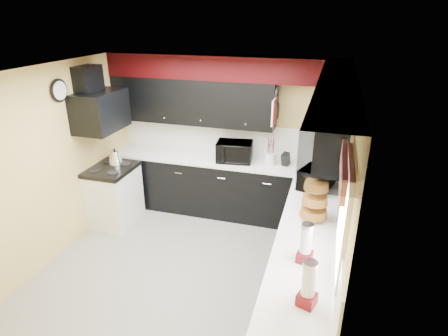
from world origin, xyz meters
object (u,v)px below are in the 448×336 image
knife_block (286,159)px  kettle (115,157)px  utensil_crock (270,159)px  microwave (317,178)px  toaster_oven (234,152)px

knife_block → kettle: size_ratio=0.92×
utensil_crock → knife_block: (0.23, 0.01, 0.01)m
microwave → kettle: (-3.01, 0.05, -0.06)m
utensil_crock → knife_block: 0.23m
toaster_oven → utensil_crock: toaster_oven is taller
toaster_oven → microwave: toaster_oven is taller
toaster_oven → microwave: 1.41m
microwave → knife_block: 0.81m
microwave → knife_block: bearing=57.0°
microwave → kettle: 3.02m
kettle → toaster_oven: bearing=17.7°
knife_block → toaster_oven: bearing=-158.4°
toaster_oven → knife_block: toaster_oven is taller
microwave → utensil_crock: microwave is taller
microwave → utensil_crock: 0.96m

